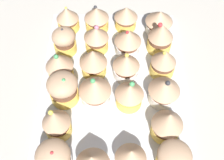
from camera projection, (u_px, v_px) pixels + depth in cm
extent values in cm
cube|color=beige|center=(112.00, 94.00, 67.38)|extent=(180.00, 180.00, 3.00)
cube|color=silver|center=(112.00, 89.00, 65.64)|extent=(46.20, 31.85, 1.20)
cylinder|color=#EFC651|center=(69.00, 25.00, 74.33)|extent=(5.35, 5.35, 2.41)
cylinder|color=brown|center=(68.00, 20.00, 72.91)|extent=(4.82, 4.82, 1.00)
cone|color=tan|center=(67.00, 13.00, 71.16)|extent=(5.53, 5.53, 3.24)
sphere|color=#EAD64C|center=(66.00, 8.00, 70.04)|extent=(0.63, 0.63, 0.63)
cylinder|color=#EFC651|center=(66.00, 47.00, 70.08)|extent=(5.26, 5.26, 2.63)
cylinder|color=brown|center=(64.00, 42.00, 68.52)|extent=(4.68, 4.68, 1.14)
ellipsoid|color=tan|center=(63.00, 37.00, 67.11)|extent=(5.44, 5.44, 3.75)
sphere|color=#333338|center=(62.00, 30.00, 65.88)|extent=(0.61, 0.61, 0.61)
cylinder|color=#EFC651|center=(61.00, 73.00, 65.98)|extent=(5.56, 5.56, 2.37)
cylinder|color=brown|center=(60.00, 68.00, 64.44)|extent=(4.92, 4.92, 1.36)
cone|color=tan|center=(58.00, 60.00, 62.28)|extent=(6.10, 6.10, 3.85)
sphere|color=#4CB266|center=(56.00, 57.00, 60.57)|extent=(1.00, 1.00, 1.00)
cylinder|color=#EFC651|center=(65.00, 95.00, 62.49)|extent=(6.04, 6.04, 2.78)
cylinder|color=brown|center=(63.00, 89.00, 60.73)|extent=(5.64, 5.64, 1.47)
ellipsoid|color=tan|center=(62.00, 84.00, 59.16)|extent=(6.41, 6.41, 3.89)
sphere|color=#4CB266|center=(64.00, 80.00, 57.50)|extent=(0.78, 0.78, 0.78)
cylinder|color=#EFC651|center=(59.00, 128.00, 58.22)|extent=(5.22, 5.22, 2.54)
cylinder|color=brown|center=(57.00, 124.00, 56.55)|extent=(4.77, 4.77, 1.49)
cone|color=tan|center=(55.00, 118.00, 54.33)|extent=(5.52, 5.52, 3.88)
sphere|color=#EAD64C|center=(51.00, 113.00, 52.91)|extent=(0.99, 0.99, 0.99)
cylinder|color=brown|center=(54.00, 159.00, 52.89)|extent=(5.79, 5.79, 1.30)
ellipsoid|color=tan|center=(53.00, 155.00, 51.34)|extent=(6.35, 6.35, 4.08)
sphere|color=red|center=(52.00, 153.00, 49.57)|extent=(0.64, 0.64, 0.64)
cylinder|color=#EFC651|center=(97.00, 25.00, 74.19)|extent=(5.75, 5.75, 2.61)
cylinder|color=brown|center=(97.00, 19.00, 72.65)|extent=(5.08, 5.08, 1.11)
cone|color=tan|center=(96.00, 13.00, 70.92)|extent=(6.08, 6.08, 3.07)
sphere|color=#333338|center=(95.00, 7.00, 70.04)|extent=(0.84, 0.84, 0.84)
cylinder|color=#EFC651|center=(97.00, 45.00, 70.53)|extent=(5.43, 5.43, 2.44)
cylinder|color=brown|center=(97.00, 40.00, 68.93)|extent=(4.83, 4.83, 1.43)
cone|color=tan|center=(96.00, 33.00, 67.04)|extent=(5.82, 5.82, 3.13)
sphere|color=pink|center=(97.00, 27.00, 66.05)|extent=(1.07, 1.07, 1.07)
cylinder|color=#EFC651|center=(94.00, 69.00, 66.61)|extent=(5.61, 5.61, 2.25)
cylinder|color=brown|center=(94.00, 64.00, 65.12)|extent=(4.95, 4.95, 1.35)
cone|color=tan|center=(93.00, 57.00, 62.94)|extent=(6.18, 6.18, 3.92)
cylinder|color=white|center=(96.00, 97.00, 62.44)|extent=(6.12, 6.12, 2.30)
cylinder|color=brown|center=(95.00, 92.00, 60.84)|extent=(5.62, 5.62, 1.56)
cone|color=tan|center=(95.00, 85.00, 58.71)|extent=(6.82, 6.82, 3.59)
sphere|color=#4CB266|center=(93.00, 81.00, 57.35)|extent=(1.02, 1.02, 1.02)
cylinder|color=#EFC651|center=(126.00, 24.00, 74.66)|extent=(5.26, 5.26, 2.24)
cylinder|color=brown|center=(126.00, 19.00, 73.24)|extent=(4.79, 4.79, 1.18)
cone|color=tan|center=(126.00, 12.00, 71.47)|extent=(5.82, 5.82, 3.10)
cylinder|color=white|center=(127.00, 49.00, 69.70)|extent=(5.61, 5.61, 2.64)
cylinder|color=brown|center=(128.00, 43.00, 67.98)|extent=(5.09, 5.09, 1.49)
cone|color=tan|center=(128.00, 36.00, 65.93)|extent=(6.23, 6.23, 3.46)
sphere|color=red|center=(127.00, 32.00, 64.33)|extent=(0.72, 0.72, 0.72)
cylinder|color=white|center=(126.00, 72.00, 66.15)|extent=(5.60, 5.60, 2.26)
cylinder|color=brown|center=(126.00, 67.00, 64.68)|extent=(5.13, 5.13, 1.30)
cone|color=tan|center=(126.00, 61.00, 62.86)|extent=(5.99, 5.99, 3.10)
sphere|color=#EAD64C|center=(127.00, 55.00, 61.95)|extent=(0.91, 0.91, 0.91)
cylinder|color=#EFC651|center=(129.00, 100.00, 61.93)|extent=(5.51, 5.51, 2.54)
cylinder|color=brown|center=(129.00, 95.00, 60.42)|extent=(4.88, 4.88, 1.09)
cone|color=tan|center=(130.00, 90.00, 58.72)|extent=(6.01, 6.01, 3.00)
sphere|color=#4CB266|center=(132.00, 84.00, 57.92)|extent=(1.10, 1.10, 1.10)
cylinder|color=brown|center=(130.00, 159.00, 53.04)|extent=(4.67, 4.67, 1.35)
cone|color=tan|center=(131.00, 155.00, 51.01)|extent=(5.80, 5.80, 3.55)
cylinder|color=white|center=(158.00, 28.00, 73.87)|extent=(6.03, 6.03, 2.26)
cylinder|color=brown|center=(159.00, 23.00, 72.46)|extent=(5.60, 5.60, 1.13)
cone|color=tan|center=(160.00, 17.00, 70.72)|extent=(6.74, 6.74, 3.08)
cylinder|color=#EFC651|center=(159.00, 45.00, 70.37)|extent=(5.76, 5.76, 2.77)
cylinder|color=brown|center=(160.00, 39.00, 68.64)|extent=(5.47, 5.47, 1.42)
cone|color=tan|center=(162.00, 31.00, 66.45)|extent=(5.88, 5.88, 3.88)
sphere|color=red|center=(160.00, 25.00, 65.03)|extent=(1.06, 1.06, 1.06)
cylinder|color=#EFC651|center=(162.00, 69.00, 66.41)|extent=(5.51, 5.51, 2.68)
cylinder|color=brown|center=(163.00, 63.00, 64.80)|extent=(5.20, 5.20, 1.22)
cone|color=tan|center=(165.00, 57.00, 62.80)|extent=(5.58, 5.58, 3.62)
sphere|color=#EAD64C|center=(164.00, 53.00, 61.16)|extent=(0.75, 0.75, 0.75)
cylinder|color=white|center=(162.00, 96.00, 62.51)|extent=(5.99, 5.99, 2.44)
cylinder|color=brown|center=(164.00, 91.00, 61.01)|extent=(5.74, 5.74, 1.17)
cone|color=tan|center=(165.00, 85.00, 59.08)|extent=(6.66, 6.66, 3.48)
sphere|color=#333338|center=(168.00, 83.00, 57.49)|extent=(1.02, 1.02, 1.02)
cylinder|color=#EFC651|center=(165.00, 130.00, 58.11)|extent=(5.72, 5.72, 2.47)
cylinder|color=brown|center=(167.00, 125.00, 56.49)|extent=(5.47, 5.47, 1.42)
cone|color=tan|center=(169.00, 119.00, 54.31)|extent=(6.16, 6.16, 3.86)
cylinder|color=brown|center=(173.00, 159.00, 53.00)|extent=(5.45, 5.45, 1.37)
ellipsoid|color=tan|center=(175.00, 156.00, 51.61)|extent=(6.28, 6.28, 3.33)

